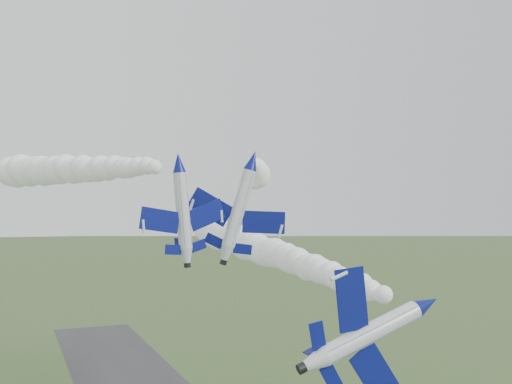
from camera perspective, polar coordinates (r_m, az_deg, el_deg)
jet_lead at (r=52.46m, az=16.77°, el=-10.69°), size 4.94×14.36×11.22m
smoke_trail_jet_lead at (r=85.82m, az=0.96°, el=-5.88°), size 7.84×69.97×5.88m
jet_pair_left at (r=64.59m, az=-7.70°, el=2.96°), size 10.96×12.88×3.26m
smoke_trail_jet_pair_left at (r=95.42m, az=-18.57°, el=2.15°), size 20.79×62.28×5.87m
jet_pair_right at (r=68.91m, az=-0.33°, el=3.20°), size 11.49×13.65×4.45m
smoke_trail_jet_pair_right at (r=103.69m, az=-0.06°, el=1.98°), size 31.11×59.82×5.96m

